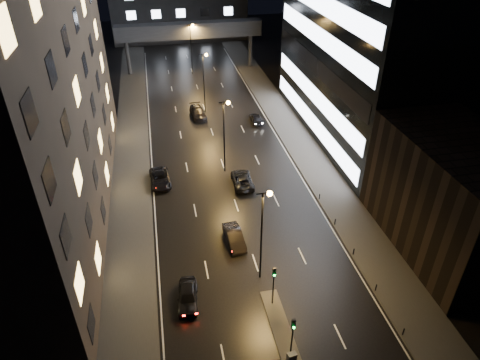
{
  "coord_description": "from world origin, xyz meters",
  "views": [
    {
      "loc": [
        -7.89,
        -20.81,
        30.9
      ],
      "look_at": [
        0.34,
        19.39,
        4.0
      ],
      "focal_mm": 32.0,
      "sensor_mm": 36.0,
      "label": 1
    }
  ],
  "objects_px": {
    "car_toward_b": "(256,119)",
    "utility_cabinet": "(292,359)",
    "car_away_c": "(160,179)",
    "car_toward_a": "(242,179)",
    "car_away_b": "(234,237)",
    "car_away_a": "(188,296)",
    "car_away_d": "(198,113)"
  },
  "relations": [
    {
      "from": "car_toward_b",
      "to": "utility_cabinet",
      "type": "xyz_separation_m",
      "value": [
        -7.53,
        -43.73,
        0.14
      ]
    },
    {
      "from": "utility_cabinet",
      "to": "car_toward_a",
      "type": "bearing_deg",
      "value": 77.53
    },
    {
      "from": "car_away_c",
      "to": "utility_cabinet",
      "type": "xyz_separation_m",
      "value": [
        8.89,
        -28.37,
        0.04
      ]
    },
    {
      "from": "car_away_b",
      "to": "utility_cabinet",
      "type": "relative_size",
      "value": 3.68
    },
    {
      "from": "car_away_b",
      "to": "utility_cabinet",
      "type": "xyz_separation_m",
      "value": [
        1.65,
        -15.13,
        0.02
      ]
    },
    {
      "from": "car_away_b",
      "to": "car_away_d",
      "type": "height_order",
      "value": "car_away_d"
    },
    {
      "from": "car_away_d",
      "to": "utility_cabinet",
      "type": "distance_m",
      "value": 47.76
    },
    {
      "from": "car_away_c",
      "to": "car_toward_a",
      "type": "relative_size",
      "value": 1.0
    },
    {
      "from": "car_toward_a",
      "to": "car_away_b",
      "type": "bearing_deg",
      "value": 75.44
    },
    {
      "from": "car_away_b",
      "to": "car_away_c",
      "type": "distance_m",
      "value": 15.09
    },
    {
      "from": "car_away_b",
      "to": "utility_cabinet",
      "type": "bearing_deg",
      "value": -88.1
    },
    {
      "from": "car_away_c",
      "to": "car_toward_a",
      "type": "distance_m",
      "value": 10.63
    },
    {
      "from": "car_away_b",
      "to": "car_toward_b",
      "type": "relative_size",
      "value": 1.05
    },
    {
      "from": "car_away_a",
      "to": "car_toward_b",
      "type": "distance_m",
      "value": 38.71
    },
    {
      "from": "car_away_b",
      "to": "car_toward_b",
      "type": "height_order",
      "value": "car_away_b"
    },
    {
      "from": "car_away_a",
      "to": "utility_cabinet",
      "type": "height_order",
      "value": "car_away_a"
    },
    {
      "from": "car_toward_b",
      "to": "utility_cabinet",
      "type": "height_order",
      "value": "utility_cabinet"
    },
    {
      "from": "car_away_a",
      "to": "car_toward_b",
      "type": "bearing_deg",
      "value": 73.51
    },
    {
      "from": "car_away_a",
      "to": "car_away_b",
      "type": "distance_m",
      "value": 9.13
    },
    {
      "from": "car_away_c",
      "to": "utility_cabinet",
      "type": "height_order",
      "value": "car_away_c"
    },
    {
      "from": "car_away_d",
      "to": "car_away_c",
      "type": "bearing_deg",
      "value": -114.54
    },
    {
      "from": "car_toward_a",
      "to": "car_toward_b",
      "type": "height_order",
      "value": "car_toward_a"
    },
    {
      "from": "car_away_c",
      "to": "car_toward_b",
      "type": "bearing_deg",
      "value": 39.41
    },
    {
      "from": "car_away_b",
      "to": "car_toward_a",
      "type": "xyz_separation_m",
      "value": [
        3.14,
        10.91,
        -0.02
      ]
    },
    {
      "from": "utility_cabinet",
      "to": "car_toward_b",
      "type": "bearing_deg",
      "value": 71.03
    },
    {
      "from": "car_away_c",
      "to": "car_toward_a",
      "type": "height_order",
      "value": "car_away_c"
    },
    {
      "from": "car_away_c",
      "to": "utility_cabinet",
      "type": "distance_m",
      "value": 29.73
    },
    {
      "from": "car_away_d",
      "to": "car_toward_a",
      "type": "relative_size",
      "value": 1.05
    },
    {
      "from": "car_away_a",
      "to": "car_toward_a",
      "type": "distance_m",
      "value": 20.09
    },
    {
      "from": "car_away_b",
      "to": "car_toward_b",
      "type": "bearing_deg",
      "value": 67.87
    },
    {
      "from": "car_away_c",
      "to": "utility_cabinet",
      "type": "bearing_deg",
      "value": -76.3
    },
    {
      "from": "car_away_b",
      "to": "car_away_c",
      "type": "height_order",
      "value": "car_away_b"
    }
  ]
}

